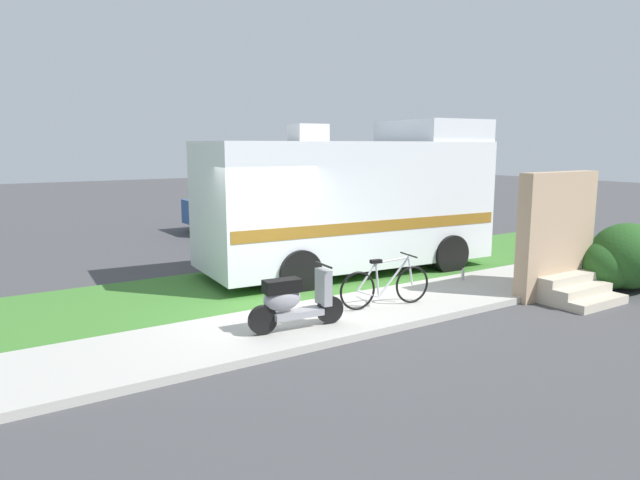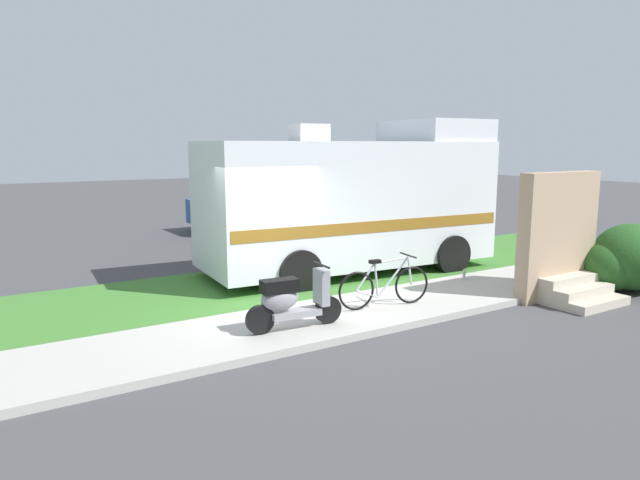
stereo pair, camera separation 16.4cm
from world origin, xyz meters
The scene contains 12 objects.
ground_plane centered at (0.00, 0.00, 0.00)m, with size 80.00×80.00×0.00m, color #424244.
sidewalk centered at (0.00, -1.20, 0.06)m, with size 24.00×2.00×0.12m.
grass_strip centered at (0.00, 1.50, 0.04)m, with size 24.00×3.40×0.08m.
motorhome_rv centered at (2.90, 1.61, 1.66)m, with size 6.69×2.97×3.47m.
scooter centered at (-0.44, -1.49, 0.58)m, with size 1.58×0.50×0.97m.
bicycle centered at (1.53, -1.28, 0.50)m, with size 1.75×0.52×0.89m.
pickup_truck_near centered at (5.58, 6.33, 0.95)m, with size 5.82×2.39×1.78m.
pickup_truck_far centered at (5.29, 9.02, 1.00)m, with size 5.58×2.25×1.88m.
porch_steps centered at (4.99, -2.29, 0.97)m, with size 2.00×1.26×2.40m.
bush_by_porch centered at (6.57, -2.69, 0.63)m, with size 1.87×1.40×1.33m.
bottle_green centered at (6.10, -1.71, 0.23)m, with size 0.08×0.08×0.25m.
bottle_spare centered at (4.14, -0.64, 0.24)m, with size 0.06×0.06×0.27m.
Camera 1 is at (-4.68, -8.72, 2.90)m, focal length 32.04 mm.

